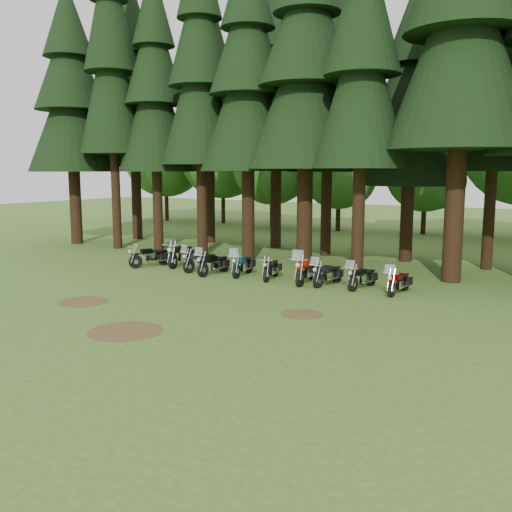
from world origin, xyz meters
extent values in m
plane|color=#38601B|center=(0.00, 0.00, 0.00)|extent=(120.00, 120.00, 0.00)
cylinder|color=#311E10|center=(-16.20, 9.28, 2.76)|extent=(0.73, 0.73, 5.51)
cone|color=black|center=(-16.20, 9.28, 8.04)|extent=(5.49, 5.49, 6.89)
cone|color=black|center=(-16.20, 9.28, 11.29)|extent=(4.39, 4.39, 5.82)
cone|color=black|center=(-16.20, 9.28, 13.88)|extent=(3.07, 3.07, 4.59)
cylinder|color=#311E10|center=(-12.29, 8.98, 3.39)|extent=(0.52, 0.52, 6.77)
cone|color=black|center=(-12.29, 8.98, 9.88)|extent=(3.92, 3.92, 8.47)
cone|color=black|center=(-12.29, 8.98, 13.88)|extent=(3.14, 3.14, 7.15)
cylinder|color=#311E10|center=(-9.78, 9.82, 2.76)|extent=(0.58, 0.58, 5.53)
cone|color=black|center=(-9.78, 9.82, 8.06)|extent=(4.32, 4.32, 6.91)
cone|color=black|center=(-9.78, 9.82, 11.32)|extent=(3.46, 3.46, 5.83)
cone|color=black|center=(-9.78, 9.82, 13.92)|extent=(2.42, 2.42, 4.61)
cylinder|color=#311E10|center=(-6.29, 9.51, 2.99)|extent=(0.58, 0.58, 5.99)
cone|color=black|center=(-6.29, 9.51, 8.73)|extent=(4.32, 4.32, 7.49)
cone|color=black|center=(-6.29, 9.51, 12.27)|extent=(3.45, 3.45, 6.32)
cylinder|color=#311E10|center=(-3.21, 9.40, 2.78)|extent=(0.66, 0.66, 5.57)
cone|color=black|center=(-3.21, 9.40, 8.12)|extent=(4.95, 4.95, 6.96)
cone|color=black|center=(-3.21, 9.40, 11.40)|extent=(3.96, 3.96, 5.87)
cylinder|color=#311E10|center=(0.07, 9.44, 2.85)|extent=(0.77, 0.77, 5.70)
cone|color=black|center=(0.07, 9.44, 8.31)|extent=(5.81, 5.81, 7.12)
cone|color=black|center=(0.07, 9.44, 11.67)|extent=(4.65, 4.65, 6.01)
cylinder|color=#311E10|center=(3.43, 8.02, 2.85)|extent=(0.55, 0.55, 5.71)
cone|color=black|center=(3.43, 8.02, 8.32)|extent=(4.15, 4.15, 7.14)
cone|color=black|center=(3.43, 8.02, 11.69)|extent=(3.32, 3.32, 6.03)
cylinder|color=#311E10|center=(7.37, 8.76, 3.31)|extent=(0.80, 0.80, 6.62)
cone|color=black|center=(7.37, 8.76, 9.65)|extent=(5.98, 5.98, 8.27)
cylinder|color=#311E10|center=(-14.68, 13.25, 2.93)|extent=(0.67, 0.67, 5.87)
cone|color=black|center=(-14.68, 13.25, 8.55)|extent=(5.00, 5.00, 7.33)
cone|color=black|center=(-14.68, 13.25, 12.02)|extent=(4.00, 4.00, 6.19)
cone|color=black|center=(-14.68, 13.25, 14.77)|extent=(2.80, 2.80, 4.89)
cylinder|color=#311E10|center=(-9.26, 14.35, 2.76)|extent=(0.60, 0.60, 5.53)
cone|color=black|center=(-9.26, 14.35, 8.06)|extent=(4.52, 4.52, 6.91)
cone|color=black|center=(-9.26, 14.35, 11.32)|extent=(3.62, 3.62, 5.83)
cone|color=black|center=(-9.26, 14.35, 13.92)|extent=(2.53, 2.53, 4.61)
cylinder|color=#311E10|center=(-4.38, 14.40, 2.78)|extent=(0.65, 0.65, 5.55)
cone|color=black|center=(-4.38, 14.40, 8.10)|extent=(4.85, 4.85, 6.94)
cone|color=black|center=(-4.38, 14.40, 11.38)|extent=(3.88, 3.88, 5.86)
cone|color=black|center=(-4.38, 14.40, 13.99)|extent=(2.72, 2.72, 4.63)
cylinder|color=#311E10|center=(-0.37, 12.94, 2.76)|extent=(0.58, 0.58, 5.52)
cone|color=black|center=(-0.37, 12.94, 8.05)|extent=(4.35, 4.35, 6.90)
cone|color=black|center=(-0.37, 12.94, 11.31)|extent=(3.48, 3.48, 5.83)
cylinder|color=#311E10|center=(4.04, 13.25, 2.35)|extent=(0.66, 0.66, 4.70)
cone|color=black|center=(4.04, 13.25, 6.85)|extent=(4.94, 4.94, 5.87)
cone|color=black|center=(4.04, 13.25, 9.62)|extent=(3.95, 3.95, 4.96)
cone|color=black|center=(4.04, 13.25, 11.82)|extent=(2.77, 2.77, 3.91)
cylinder|color=#311E10|center=(8.07, 12.86, 2.78)|extent=(0.53, 0.53, 5.56)
cone|color=black|center=(8.07, 12.86, 8.11)|extent=(3.94, 3.94, 6.95)
cone|color=black|center=(8.07, 12.86, 11.40)|extent=(3.15, 3.15, 5.87)
cylinder|color=#311E10|center=(-22.46, 25.50, 1.67)|extent=(0.36, 0.36, 3.33)
sphere|color=#27601E|center=(-22.46, 25.50, 6.11)|extent=(7.78, 7.78, 7.78)
sphere|color=#27601E|center=(-21.12, 24.61, 5.33)|extent=(5.55, 5.55, 5.55)
cylinder|color=#311E10|center=(-16.34, 26.00, 1.65)|extent=(0.36, 0.36, 3.29)
sphere|color=#27601E|center=(-16.34, 26.00, 6.04)|extent=(7.69, 7.69, 7.69)
sphere|color=#27601E|center=(-15.02, 25.12, 5.27)|extent=(5.49, 5.49, 5.49)
cylinder|color=#311E10|center=(-10.73, 24.98, 1.40)|extent=(0.36, 0.36, 2.80)
sphere|color=#27601E|center=(-10.73, 24.98, 5.13)|extent=(6.53, 6.53, 6.53)
sphere|color=#27601E|center=(-9.61, 24.23, 4.48)|extent=(4.67, 4.67, 4.67)
cylinder|color=#311E10|center=(-4.99, 25.31, 1.27)|extent=(0.36, 0.36, 2.55)
sphere|color=#27601E|center=(-4.99, 25.31, 4.67)|extent=(5.95, 5.95, 5.95)
sphere|color=#27601E|center=(-3.97, 24.63, 4.08)|extent=(4.25, 4.25, 4.25)
cylinder|color=#311E10|center=(1.32, 26.50, 1.23)|extent=(0.36, 0.36, 2.47)
sphere|color=#27601E|center=(1.32, 26.50, 4.53)|extent=(5.76, 5.76, 5.76)
sphere|color=#27601E|center=(2.30, 25.84, 3.95)|extent=(4.12, 4.12, 4.12)
cylinder|color=#4C3D1E|center=(-3.00, -2.00, 0.01)|extent=(1.80, 1.80, 0.01)
cylinder|color=#4C3D1E|center=(4.50, 0.50, 0.01)|extent=(1.40, 1.40, 0.01)
cylinder|color=#4C3D1E|center=(1.00, -4.00, 0.01)|extent=(2.20, 2.20, 0.01)
cylinder|color=black|center=(-6.35, 4.22, 0.33)|extent=(0.37, 0.67, 0.66)
cylinder|color=black|center=(-5.79, 5.67, 0.33)|extent=(0.37, 0.67, 0.66)
cube|color=silver|center=(-6.05, 4.99, 0.42)|extent=(0.51, 0.75, 0.34)
cube|color=black|center=(-6.14, 4.78, 0.78)|extent=(0.48, 0.62, 0.24)
cube|color=black|center=(-5.97, 5.21, 0.74)|extent=(0.48, 0.62, 0.12)
cylinder|color=black|center=(-4.73, 5.07, 0.37)|extent=(0.31, 0.75, 0.74)
cylinder|color=black|center=(-5.10, 6.76, 0.37)|extent=(0.31, 0.75, 0.74)
cube|color=silver|center=(-4.93, 5.97, 0.47)|extent=(0.47, 0.83, 0.38)
cube|color=black|center=(-4.88, 5.71, 0.87)|extent=(0.46, 0.67, 0.27)
cube|color=black|center=(-4.99, 6.22, 0.83)|extent=(0.46, 0.67, 0.13)
cylinder|color=black|center=(-3.37, 4.56, 0.31)|extent=(0.25, 0.63, 0.62)
cylinder|color=black|center=(-3.09, 5.99, 0.31)|extent=(0.25, 0.63, 0.62)
cube|color=silver|center=(-3.22, 5.32, 0.39)|extent=(0.38, 0.70, 0.32)
cube|color=black|center=(-3.26, 5.11, 0.73)|extent=(0.37, 0.56, 0.23)
cube|color=black|center=(-3.18, 5.53, 0.70)|extent=(0.37, 0.56, 0.11)
cube|color=silver|center=(-3.42, 4.28, 1.15)|extent=(0.41, 0.19, 0.37)
cylinder|color=black|center=(-2.22, 4.10, 0.32)|extent=(0.17, 0.64, 0.63)
cylinder|color=black|center=(-2.13, 5.59, 0.32)|extent=(0.17, 0.64, 0.63)
cube|color=silver|center=(-2.17, 4.89, 0.40)|extent=(0.31, 0.69, 0.33)
cube|color=black|center=(-2.19, 4.67, 0.75)|extent=(0.32, 0.55, 0.23)
cube|color=black|center=(-2.16, 5.11, 0.71)|extent=(0.32, 0.55, 0.12)
cube|color=silver|center=(-2.24, 3.82, 1.17)|extent=(0.41, 0.15, 0.38)
cylinder|color=black|center=(-0.78, 4.60, 0.32)|extent=(0.25, 0.65, 0.63)
cylinder|color=black|center=(-1.05, 6.06, 0.32)|extent=(0.25, 0.65, 0.63)
cube|color=silver|center=(-0.93, 5.38, 0.40)|extent=(0.39, 0.71, 0.33)
cube|color=#0F495B|center=(-0.89, 5.16, 0.75)|extent=(0.38, 0.57, 0.23)
cube|color=black|center=(-0.97, 5.59, 0.71)|extent=(0.38, 0.57, 0.12)
cube|color=silver|center=(-0.73, 4.31, 1.17)|extent=(0.42, 0.19, 0.38)
cylinder|color=black|center=(0.77, 4.55, 0.31)|extent=(0.28, 0.62, 0.61)
cylinder|color=black|center=(0.41, 5.94, 0.31)|extent=(0.28, 0.62, 0.61)
cube|color=silver|center=(0.58, 5.29, 0.39)|extent=(0.41, 0.69, 0.31)
cube|color=black|center=(0.63, 5.08, 0.72)|extent=(0.40, 0.56, 0.22)
cube|color=black|center=(0.53, 5.50, 0.68)|extent=(0.40, 0.56, 0.11)
cylinder|color=black|center=(2.40, 4.46, 0.36)|extent=(0.26, 0.74, 0.72)
cylinder|color=black|center=(2.14, 6.14, 0.36)|extent=(0.26, 0.74, 0.72)
cube|color=silver|center=(2.26, 5.35, 0.46)|extent=(0.42, 0.80, 0.37)
cube|color=#AF1504|center=(2.30, 5.10, 0.85)|extent=(0.42, 0.65, 0.26)
cube|color=black|center=(2.22, 5.60, 0.81)|extent=(0.42, 0.65, 0.13)
cube|color=silver|center=(2.45, 4.13, 1.34)|extent=(0.48, 0.21, 0.43)
cylinder|color=black|center=(3.13, 4.62, 0.30)|extent=(0.21, 0.61, 0.60)
cylinder|color=black|center=(3.33, 6.02, 0.30)|extent=(0.21, 0.61, 0.60)
cube|color=silver|center=(3.24, 5.36, 0.38)|extent=(0.34, 0.67, 0.31)
cube|color=black|center=(3.21, 5.15, 0.71)|extent=(0.34, 0.53, 0.22)
cube|color=black|center=(3.27, 5.57, 0.67)|extent=(0.34, 0.53, 0.11)
cube|color=silver|center=(3.09, 4.35, 1.11)|extent=(0.39, 0.17, 0.36)
cylinder|color=black|center=(4.58, 4.74, 0.30)|extent=(0.22, 0.61, 0.59)
cylinder|color=black|center=(4.80, 6.12, 0.30)|extent=(0.22, 0.61, 0.59)
cube|color=silver|center=(4.69, 5.47, 0.38)|extent=(0.35, 0.66, 0.31)
cube|color=black|center=(4.66, 5.27, 0.70)|extent=(0.34, 0.53, 0.22)
cube|color=black|center=(4.73, 5.68, 0.66)|extent=(0.34, 0.53, 0.11)
cube|color=silver|center=(4.53, 4.48, 1.10)|extent=(0.39, 0.17, 0.36)
cylinder|color=black|center=(6.19, 4.53, 0.30)|extent=(0.16, 0.60, 0.59)
cylinder|color=black|center=(6.27, 5.91, 0.30)|extent=(0.16, 0.60, 0.59)
cube|color=silver|center=(6.23, 5.26, 0.38)|extent=(0.29, 0.64, 0.30)
cube|color=#6B0103|center=(6.22, 5.06, 0.70)|extent=(0.30, 0.51, 0.22)
cube|color=black|center=(6.24, 5.47, 0.66)|extent=(0.30, 0.51, 0.11)
cube|color=silver|center=(6.17, 4.26, 1.09)|extent=(0.38, 0.13, 0.35)
camera|label=1|loc=(12.74, -15.78, 4.67)|focal=40.00mm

